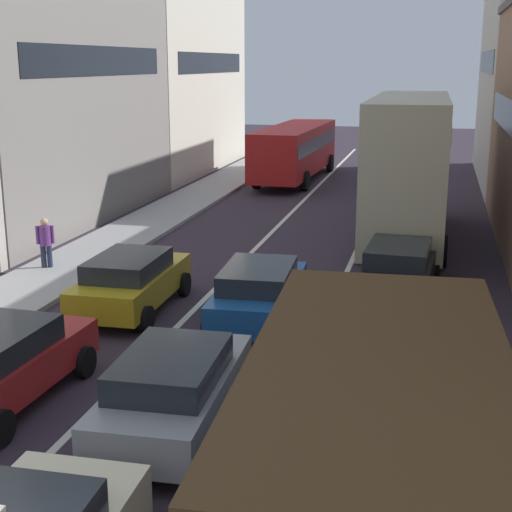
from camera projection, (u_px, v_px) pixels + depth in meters
sidewalk_left at (131, 232)px, 27.64m from camera, size 2.60×64.00×0.14m
lane_stripe_left at (262, 242)px, 26.52m from camera, size 0.16×60.00×0.01m
lane_stripe_right at (358, 247)px, 25.74m from camera, size 0.16×60.00×0.01m
building_row_left at (7, 63)px, 28.40m from camera, size 7.20×43.90×13.57m
removalist_box_truck at (376, 462)px, 8.11m from camera, size 3.01×7.81×3.58m
sedan_centre_lane_second at (174, 389)px, 12.69m from camera, size 2.21×4.37×1.49m
hatchback_centre_lane_third at (259, 292)px, 18.02m from camera, size 2.25×4.39×1.49m
sedan_left_lane_third at (131, 281)px, 18.97m from camera, size 2.13×4.34×1.49m
sedan_right_lane_behind_truck at (384, 339)px, 15.00m from camera, size 2.29×4.41×1.49m
wagon_right_lane_far at (398, 268)px, 20.14m from camera, size 2.24×4.39×1.49m
bus_mid_queue_primary at (408, 162)px, 25.81m from camera, size 2.87×10.52×5.06m
bus_far_queue_secondary at (295, 148)px, 39.84m from camera, size 3.07×10.58×2.90m
pedestrian_mid_sidewalk at (46, 241)px, 22.50m from camera, size 0.49×0.34×1.66m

